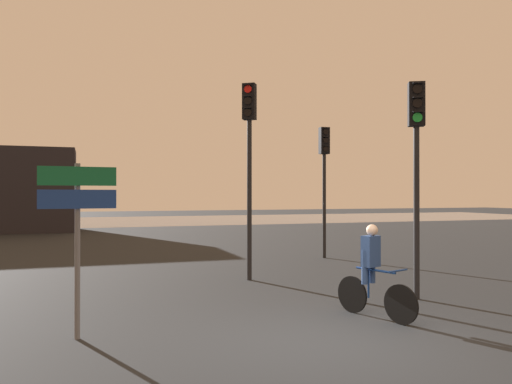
{
  "coord_description": "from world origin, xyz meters",
  "views": [
    {
      "loc": [
        -3.38,
        -6.34,
        2.14
      ],
      "look_at": [
        0.5,
        5.0,
        2.2
      ],
      "focal_mm": 35.0,
      "sensor_mm": 36.0,
      "label": 1
    }
  ],
  "objects_px": {
    "traffic_light_far_right": "(324,167)",
    "direction_sign_post": "(78,218)",
    "traffic_light_near_right": "(416,148)",
    "traffic_light_center": "(249,145)",
    "cyclist": "(372,270)"
  },
  "relations": [
    {
      "from": "traffic_light_far_right",
      "to": "traffic_light_center",
      "type": "bearing_deg",
      "value": 44.4
    },
    {
      "from": "traffic_light_far_right",
      "to": "traffic_light_near_right",
      "type": "xyz_separation_m",
      "value": [
        -1.22,
        -6.6,
        0.02
      ]
    },
    {
      "from": "traffic_light_far_right",
      "to": "direction_sign_post",
      "type": "xyz_separation_m",
      "value": [
        -7.74,
        -7.36,
        -1.27
      ]
    },
    {
      "from": "traffic_light_far_right",
      "to": "traffic_light_center",
      "type": "xyz_separation_m",
      "value": [
        -3.75,
        -3.32,
        0.32
      ]
    },
    {
      "from": "traffic_light_center",
      "to": "cyclist",
      "type": "relative_size",
      "value": 3.01
    },
    {
      "from": "traffic_light_near_right",
      "to": "direction_sign_post",
      "type": "xyz_separation_m",
      "value": [
        -6.52,
        -0.76,
        -1.29
      ]
    },
    {
      "from": "traffic_light_far_right",
      "to": "cyclist",
      "type": "height_order",
      "value": "traffic_light_far_right"
    },
    {
      "from": "traffic_light_near_right",
      "to": "traffic_light_center",
      "type": "bearing_deg",
      "value": -24.67
    },
    {
      "from": "traffic_light_far_right",
      "to": "direction_sign_post",
      "type": "height_order",
      "value": "traffic_light_far_right"
    },
    {
      "from": "traffic_light_near_right",
      "to": "direction_sign_post",
      "type": "bearing_deg",
      "value": 34.35
    },
    {
      "from": "traffic_light_far_right",
      "to": "direction_sign_post",
      "type": "distance_m",
      "value": 10.76
    },
    {
      "from": "traffic_light_far_right",
      "to": "traffic_light_center",
      "type": "distance_m",
      "value": 5.02
    },
    {
      "from": "traffic_light_far_right",
      "to": "traffic_light_near_right",
      "type": "distance_m",
      "value": 6.71
    },
    {
      "from": "traffic_light_far_right",
      "to": "cyclist",
      "type": "xyz_separation_m",
      "value": [
        -2.91,
        -7.64,
        -2.25
      ]
    },
    {
      "from": "traffic_light_near_right",
      "to": "traffic_light_center",
      "type": "height_order",
      "value": "traffic_light_center"
    }
  ]
}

